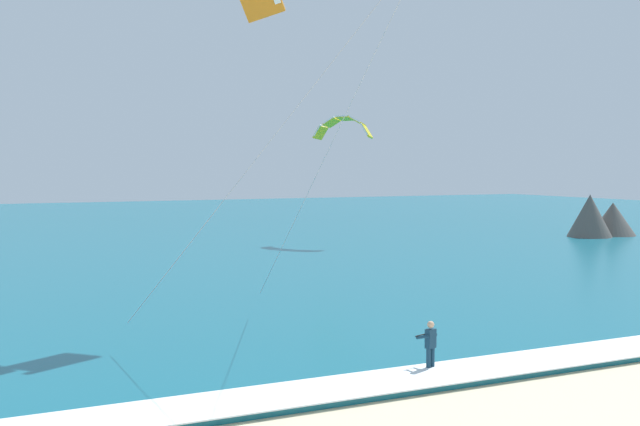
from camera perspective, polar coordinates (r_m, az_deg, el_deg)
sea at (r=79.83m, az=-15.19°, el=-1.23°), size 200.00×120.00×0.20m
surf_foam at (r=24.78m, az=10.73°, el=-11.29°), size 200.00×2.28×0.04m
surfboard at (r=24.90m, az=8.14°, el=-11.65°), size 0.86×1.47×0.09m
kitesurfer at (r=24.69m, az=8.12°, el=-9.60°), size 0.63×0.62×1.69m
kite_distant at (r=63.51m, az=1.77°, el=6.51°), size 3.53×5.05×1.96m
headland_right at (r=73.87m, az=20.00°, el=-0.37°), size 7.35×4.55×3.99m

